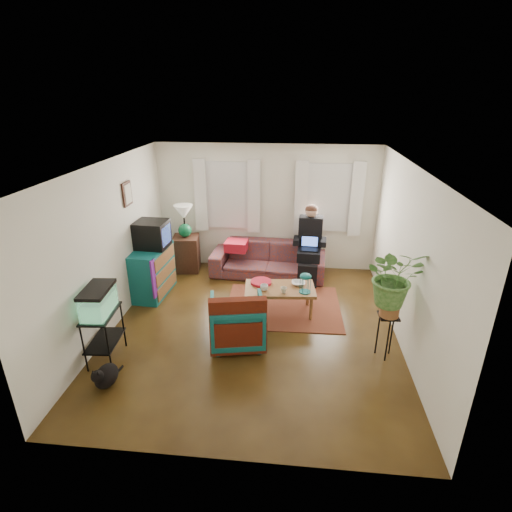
# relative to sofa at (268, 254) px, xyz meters

# --- Properties ---
(floor) EXTENTS (4.50, 5.00, 0.01)m
(floor) POSITION_rel_sofa_xyz_m (-0.08, -2.05, -0.45)
(floor) COLOR #4F2B14
(floor) RESTS_ON ground
(ceiling) EXTENTS (4.50, 5.00, 0.01)m
(ceiling) POSITION_rel_sofa_xyz_m (-0.08, -2.05, 2.15)
(ceiling) COLOR white
(ceiling) RESTS_ON wall_back
(wall_back) EXTENTS (4.50, 0.01, 2.60)m
(wall_back) POSITION_rel_sofa_xyz_m (-0.08, 0.45, 0.85)
(wall_back) COLOR silver
(wall_back) RESTS_ON floor
(wall_front) EXTENTS (4.50, 0.01, 2.60)m
(wall_front) POSITION_rel_sofa_xyz_m (-0.08, -4.55, 0.85)
(wall_front) COLOR silver
(wall_front) RESTS_ON floor
(wall_left) EXTENTS (0.01, 5.00, 2.60)m
(wall_left) POSITION_rel_sofa_xyz_m (-2.33, -2.05, 0.85)
(wall_left) COLOR silver
(wall_left) RESTS_ON floor
(wall_right) EXTENTS (0.01, 5.00, 2.60)m
(wall_right) POSITION_rel_sofa_xyz_m (2.17, -2.05, 0.85)
(wall_right) COLOR silver
(wall_right) RESTS_ON floor
(window_left) EXTENTS (1.08, 0.04, 1.38)m
(window_left) POSITION_rel_sofa_xyz_m (-0.88, 0.43, 1.10)
(window_left) COLOR white
(window_left) RESTS_ON wall_back
(window_right) EXTENTS (1.08, 0.04, 1.38)m
(window_right) POSITION_rel_sofa_xyz_m (1.17, 0.43, 1.10)
(window_right) COLOR white
(window_right) RESTS_ON wall_back
(curtains_left) EXTENTS (1.36, 0.06, 1.50)m
(curtains_left) POSITION_rel_sofa_xyz_m (-0.88, 0.35, 1.10)
(curtains_left) COLOR white
(curtains_left) RESTS_ON wall_back
(curtains_right) EXTENTS (1.36, 0.06, 1.50)m
(curtains_right) POSITION_rel_sofa_xyz_m (1.17, 0.35, 1.10)
(curtains_right) COLOR white
(curtains_right) RESTS_ON wall_back
(picture_frame) EXTENTS (0.04, 0.32, 0.40)m
(picture_frame) POSITION_rel_sofa_xyz_m (-2.30, -1.20, 1.50)
(picture_frame) COLOR #3D2616
(picture_frame) RESTS_ON wall_left
(area_rug) EXTENTS (2.04, 1.65, 0.01)m
(area_rug) POSITION_rel_sofa_xyz_m (0.37, -1.32, -0.44)
(area_rug) COLOR maroon
(area_rug) RESTS_ON floor
(sofa) EXTENTS (2.35, 1.06, 0.90)m
(sofa) POSITION_rel_sofa_xyz_m (0.00, 0.00, 0.00)
(sofa) COLOR brown
(sofa) RESTS_ON floor
(seated_person) EXTENTS (0.62, 0.74, 1.37)m
(seated_person) POSITION_rel_sofa_xyz_m (0.83, -0.05, 0.24)
(seated_person) COLOR black
(seated_person) RESTS_ON sofa
(side_table) EXTENTS (0.57, 0.57, 0.75)m
(side_table) POSITION_rel_sofa_xyz_m (-1.73, 0.07, -0.08)
(side_table) COLOR #372214
(side_table) RESTS_ON floor
(table_lamp) EXTENTS (0.43, 0.43, 0.68)m
(table_lamp) POSITION_rel_sofa_xyz_m (-1.73, 0.07, 0.62)
(table_lamp) COLOR white
(table_lamp) RESTS_ON side_table
(dresser) EXTENTS (0.57, 1.04, 0.91)m
(dresser) POSITION_rel_sofa_xyz_m (-2.07, -1.06, 0.01)
(dresser) COLOR #115F67
(dresser) RESTS_ON floor
(crt_tv) EXTENTS (0.59, 0.54, 0.49)m
(crt_tv) POSITION_rel_sofa_xyz_m (-2.04, -0.96, 0.70)
(crt_tv) COLOR black
(crt_tv) RESTS_ON dresser
(aquarium_stand) EXTENTS (0.42, 0.70, 0.75)m
(aquarium_stand) POSITION_rel_sofa_xyz_m (-2.08, -3.04, -0.08)
(aquarium_stand) COLOR black
(aquarium_stand) RESTS_ON floor
(aquarium) EXTENTS (0.38, 0.63, 0.39)m
(aquarium) POSITION_rel_sofa_xyz_m (-2.08, -3.04, 0.49)
(aquarium) COLOR #7FD899
(aquarium) RESTS_ON aquarium_stand
(black_cat) EXTENTS (0.33, 0.45, 0.35)m
(black_cat) POSITION_rel_sofa_xyz_m (-1.83, -3.58, -0.27)
(black_cat) COLOR black
(black_cat) RESTS_ON floor
(armchair) EXTENTS (0.91, 0.87, 0.81)m
(armchair) POSITION_rel_sofa_xyz_m (-0.28, -2.45, -0.05)
(armchair) COLOR #135B73
(armchair) RESTS_ON floor
(serape_throw) EXTENTS (0.83, 0.34, 0.66)m
(serape_throw) POSITION_rel_sofa_xyz_m (-0.22, -2.76, 0.12)
(serape_throw) COLOR #9E0A0A
(serape_throw) RESTS_ON armchair
(coffee_table) EXTENTS (1.22, 0.74, 0.48)m
(coffee_table) POSITION_rel_sofa_xyz_m (0.31, -1.52, -0.21)
(coffee_table) COLOR brown
(coffee_table) RESTS_ON floor
(cup_a) EXTENTS (0.14, 0.14, 0.10)m
(cup_a) POSITION_rel_sofa_xyz_m (0.06, -1.64, 0.09)
(cup_a) COLOR white
(cup_a) RESTS_ON coffee_table
(cup_b) EXTENTS (0.12, 0.12, 0.10)m
(cup_b) POSITION_rel_sofa_xyz_m (0.38, -1.70, 0.08)
(cup_b) COLOR beige
(cup_b) RESTS_ON coffee_table
(bowl) EXTENTS (0.25, 0.25, 0.06)m
(bowl) POSITION_rel_sofa_xyz_m (0.62, -1.38, 0.06)
(bowl) COLOR white
(bowl) RESTS_ON coffee_table
(snack_tray) EXTENTS (0.39, 0.39, 0.04)m
(snack_tray) POSITION_rel_sofa_xyz_m (-0.02, -1.38, 0.05)
(snack_tray) COLOR #B21414
(snack_tray) RESTS_ON coffee_table
(birdcage) EXTENTS (0.21, 0.21, 0.34)m
(birdcage) POSITION_rel_sofa_xyz_m (0.73, -1.64, 0.20)
(birdcage) COLOR #115B6B
(birdcage) RESTS_ON coffee_table
(plant_stand) EXTENTS (0.30, 0.30, 0.68)m
(plant_stand) POSITION_rel_sofa_xyz_m (1.87, -2.58, -0.11)
(plant_stand) COLOR black
(plant_stand) RESTS_ON floor
(potted_plant) EXTENTS (0.80, 0.70, 0.86)m
(potted_plant) POSITION_rel_sofa_xyz_m (1.87, -2.58, 0.69)
(potted_plant) COLOR #599947
(potted_plant) RESTS_ON plant_stand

